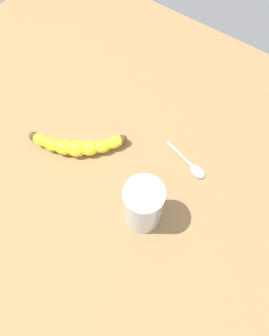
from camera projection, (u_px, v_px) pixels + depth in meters
The scene contains 4 objects.
wooden_tabletop at pixel (93, 219), 62.36cm from camera, with size 120.00×120.00×3.00cm, color olive.
banana at pixel (77, 145), 65.93cm from camera, with size 12.61×18.39×3.63cm.
smoothie_glass at pixel (143, 206), 55.58cm from camera, with size 7.05×7.05×12.69cm.
teaspoon at pixel (195, 169), 65.07cm from camera, with size 4.39×11.18×0.80cm.
Camera 1 is at (-9.58, -16.81, 62.26)cm, focal length 33.15 mm.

